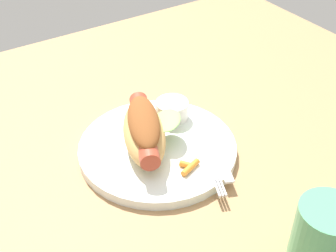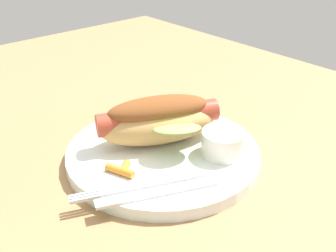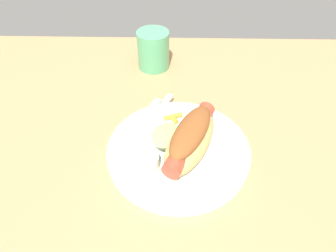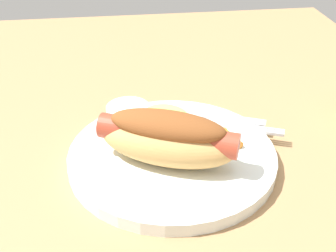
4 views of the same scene
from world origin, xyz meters
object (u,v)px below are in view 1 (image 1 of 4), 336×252
at_px(knife, 218,152).
at_px(drinking_cup, 324,236).
at_px(sauce_ramekin, 172,110).
at_px(plate, 158,148).
at_px(carrot_garnish, 189,166).
at_px(fork, 208,158).
at_px(hot_dog, 144,130).

height_order(knife, drinking_cup, drinking_cup).
bearing_deg(sauce_ramekin, knife, 94.44).
xyz_separation_m(plate, sauce_ramekin, (-0.06, -0.05, 0.02)).
xyz_separation_m(knife, carrot_garnish, (0.06, 0.01, 0.00)).
bearing_deg(fork, knife, 125.10).
height_order(sauce_ramekin, carrot_garnish, sauce_ramekin).
bearing_deg(hot_dog, drinking_cup, 38.77).
distance_m(plate, carrot_garnish, 0.07).
xyz_separation_m(plate, carrot_garnish, (-0.01, 0.07, 0.01)).
bearing_deg(knife, fork, -54.28).
bearing_deg(plate, fork, 123.23).
relative_size(fork, knife, 1.07).
height_order(plate, drinking_cup, drinking_cup).
relative_size(hot_dog, drinking_cup, 1.88).
relative_size(sauce_ramekin, drinking_cup, 0.61).
xyz_separation_m(hot_dog, knife, (-0.09, 0.07, -0.03)).
bearing_deg(knife, sauce_ramekin, -152.63).
bearing_deg(sauce_ramekin, hot_dog, 27.58).
relative_size(plate, knife, 1.81).
bearing_deg(carrot_garnish, plate, -82.36).
height_order(plate, sauce_ramekin, sauce_ramekin).
bearing_deg(sauce_ramekin, plate, 39.41).
relative_size(plate, hot_dog, 1.48).
relative_size(sauce_ramekin, fork, 0.37).
distance_m(fork, knife, 0.02).
height_order(hot_dog, sauce_ramekin, hot_dog).
relative_size(carrot_garnish, drinking_cup, 0.42).
relative_size(fork, drinking_cup, 1.65).
distance_m(knife, drinking_cup, 0.22).
xyz_separation_m(plate, fork, (-0.05, 0.07, 0.01)).
bearing_deg(sauce_ramekin, fork, 84.07).
distance_m(hot_dog, carrot_garnish, 0.09).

